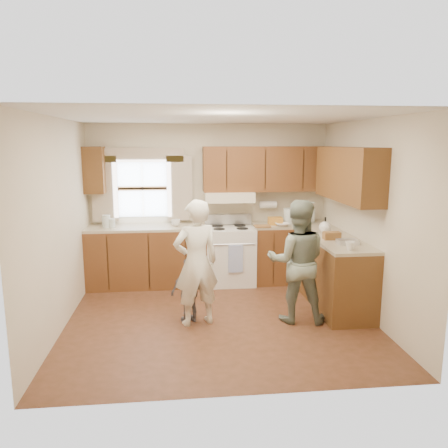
{
  "coord_description": "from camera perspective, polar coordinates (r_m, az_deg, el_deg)",
  "views": [
    {
      "loc": [
        -0.5,
        -5.23,
        2.2
      ],
      "look_at": [
        0.1,
        0.4,
        1.15
      ],
      "focal_mm": 35.0,
      "sensor_mm": 36.0,
      "label": 1
    }
  ],
  "objects": [
    {
      "name": "child",
      "position": [
        5.47,
        -4.51,
        -8.63
      ],
      "size": [
        0.52,
        0.36,
        0.82
      ],
      "primitive_type": "imported",
      "rotation": [
        0.0,
        0.0,
        3.52
      ],
      "color": "slate",
      "rests_on": "ground"
    },
    {
      "name": "stove",
      "position": [
        6.93,
        0.75,
        -3.97
      ],
      "size": [
        0.76,
        0.67,
        1.07
      ],
      "color": "silver",
      "rests_on": "ground"
    },
    {
      "name": "room",
      "position": [
        5.34,
        -0.62,
        0.25
      ],
      "size": [
        3.8,
        3.8,
        3.8
      ],
      "color": "#482A16",
      "rests_on": "ground"
    },
    {
      "name": "woman_left",
      "position": [
        5.31,
        -3.65,
        -5.09
      ],
      "size": [
        0.65,
        0.52,
        1.55
      ],
      "primitive_type": "imported",
      "rotation": [
        0.0,
        0.0,
        3.44
      ],
      "color": "white",
      "rests_on": "ground"
    },
    {
      "name": "woman_right",
      "position": [
        5.47,
        9.53,
        -4.83
      ],
      "size": [
        0.84,
        0.71,
        1.53
      ],
      "primitive_type": "imported",
      "rotation": [
        0.0,
        0.0,
        2.96
      ],
      "color": "#294233",
      "rests_on": "ground"
    },
    {
      "name": "kitchen_fixtures",
      "position": [
        6.54,
        3.85,
        -1.52
      ],
      "size": [
        3.8,
        2.25,
        2.15
      ],
      "color": "#40230D",
      "rests_on": "ground"
    }
  ]
}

